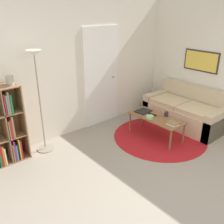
{
  "coord_description": "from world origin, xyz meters",
  "views": [
    {
      "loc": [
        -2.51,
        -1.28,
        2.43
      ],
      "look_at": [
        -0.1,
        1.53,
        0.85
      ],
      "focal_mm": 40.0,
      "sensor_mm": 36.0,
      "label": 1
    }
  ],
  "objects_px": {
    "coffee_table": "(156,119)",
    "couch": "(186,112)",
    "cup": "(166,114)",
    "laptop": "(143,111)",
    "bowl": "(150,117)",
    "floor_lamp": "(37,76)",
    "vase_on_shelf": "(10,80)"
  },
  "relations": [
    {
      "from": "couch",
      "to": "bowl",
      "type": "bearing_deg",
      "value": 175.84
    },
    {
      "from": "coffee_table",
      "to": "bowl",
      "type": "relative_size",
      "value": 7.6
    },
    {
      "from": "floor_lamp",
      "to": "couch",
      "type": "distance_m",
      "value": 3.23
    },
    {
      "from": "floor_lamp",
      "to": "coffee_table",
      "type": "bearing_deg",
      "value": -27.68
    },
    {
      "from": "coffee_table",
      "to": "vase_on_shelf",
      "type": "height_order",
      "value": "vase_on_shelf"
    },
    {
      "from": "cup",
      "to": "couch",
      "type": "bearing_deg",
      "value": 4.92
    },
    {
      "from": "floor_lamp",
      "to": "laptop",
      "type": "height_order",
      "value": "floor_lamp"
    },
    {
      "from": "laptop",
      "to": "cup",
      "type": "xyz_separation_m",
      "value": [
        0.18,
        -0.45,
        0.03
      ]
    },
    {
      "from": "floor_lamp",
      "to": "coffee_table",
      "type": "height_order",
      "value": "floor_lamp"
    },
    {
      "from": "floor_lamp",
      "to": "couch",
      "type": "bearing_deg",
      "value": -19.72
    },
    {
      "from": "vase_on_shelf",
      "to": "bowl",
      "type": "bearing_deg",
      "value": -25.3
    },
    {
      "from": "couch",
      "to": "floor_lamp",
      "type": "bearing_deg",
      "value": 160.28
    },
    {
      "from": "couch",
      "to": "laptop",
      "type": "distance_m",
      "value": 1.05
    },
    {
      "from": "coffee_table",
      "to": "bowl",
      "type": "height_order",
      "value": "bowl"
    },
    {
      "from": "cup",
      "to": "vase_on_shelf",
      "type": "distance_m",
      "value": 2.89
    },
    {
      "from": "bowl",
      "to": "vase_on_shelf",
      "type": "height_order",
      "value": "vase_on_shelf"
    },
    {
      "from": "couch",
      "to": "vase_on_shelf",
      "type": "xyz_separation_m",
      "value": [
        -3.28,
        1.11,
        1.08
      ]
    },
    {
      "from": "bowl",
      "to": "vase_on_shelf",
      "type": "relative_size",
      "value": 1.02
    },
    {
      "from": "coffee_table",
      "to": "couch",
      "type": "bearing_deg",
      "value": -1.97
    },
    {
      "from": "couch",
      "to": "cup",
      "type": "bearing_deg",
      "value": -175.08
    },
    {
      "from": "floor_lamp",
      "to": "laptop",
      "type": "relative_size",
      "value": 5.67
    },
    {
      "from": "bowl",
      "to": "cup",
      "type": "xyz_separation_m",
      "value": [
        0.31,
        -0.15,
        0.02
      ]
    },
    {
      "from": "couch",
      "to": "coffee_table",
      "type": "xyz_separation_m",
      "value": [
        -0.97,
        0.03,
        0.1
      ]
    },
    {
      "from": "laptop",
      "to": "bowl",
      "type": "height_order",
      "value": "bowl"
    },
    {
      "from": "coffee_table",
      "to": "vase_on_shelf",
      "type": "distance_m",
      "value": 2.72
    },
    {
      "from": "floor_lamp",
      "to": "couch",
      "type": "relative_size",
      "value": 1.07
    },
    {
      "from": "laptop",
      "to": "cup",
      "type": "distance_m",
      "value": 0.48
    },
    {
      "from": "floor_lamp",
      "to": "laptop",
      "type": "xyz_separation_m",
      "value": [
        1.9,
        -0.65,
        -0.93
      ]
    },
    {
      "from": "coffee_table",
      "to": "laptop",
      "type": "xyz_separation_m",
      "value": [
        0.0,
        0.35,
        0.05
      ]
    },
    {
      "from": "bowl",
      "to": "vase_on_shelf",
      "type": "distance_m",
      "value": 2.57
    },
    {
      "from": "laptop",
      "to": "vase_on_shelf",
      "type": "relative_size",
      "value": 2.2
    },
    {
      "from": "floor_lamp",
      "to": "cup",
      "type": "relative_size",
      "value": 20.21
    }
  ]
}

